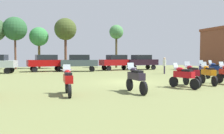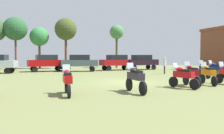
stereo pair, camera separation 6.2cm
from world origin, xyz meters
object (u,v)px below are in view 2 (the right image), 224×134
at_px(motorcycle_13, 208,74).
at_px(person_1, 165,64).
at_px(motorcycle_7, 135,78).
at_px(tree_2, 117,33).
at_px(tree_3, 39,37).
at_px(motorcycle_6, 183,76).
at_px(car_1, 142,61).
at_px(tree_1, 66,30).
at_px(car_4, 117,61).
at_px(car_6, 47,62).
at_px(motorcycle_1, 204,69).
at_px(motorcycle_4, 191,74).
at_px(motorcycle_3, 216,69).
at_px(motorcycle_11, 67,80).
at_px(car_5, 80,62).
at_px(tree_4, 15,29).

height_order(motorcycle_13, person_1, person_1).
distance_m(motorcycle_7, tree_2, 25.82).
bearing_deg(motorcycle_7, tree_3, 97.86).
bearing_deg(motorcycle_6, tree_3, 89.51).
bearing_deg(car_1, person_1, 167.82).
xyz_separation_m(motorcycle_6, tree_1, (-3.94, 23.73, 5.03)).
xyz_separation_m(tree_1, tree_3, (-3.74, 0.76, -1.12)).
height_order(motorcycle_13, car_4, car_4).
xyz_separation_m(car_1, car_6, (-12.42, 0.01, 0.00)).
relative_size(motorcycle_1, car_1, 0.48).
distance_m(motorcycle_6, person_1, 10.86).
bearing_deg(car_6, person_1, -132.80).
relative_size(motorcycle_4, tree_2, 0.32).
distance_m(motorcycle_3, motorcycle_11, 14.64).
bearing_deg(motorcycle_11, motorcycle_6, 5.75).
height_order(motorcycle_4, car_5, car_5).
relative_size(motorcycle_7, motorcycle_13, 1.05).
relative_size(motorcycle_3, tree_3, 0.35).
height_order(motorcycle_13, tree_3, tree_3).
bearing_deg(motorcycle_3, tree_3, 116.98).
distance_m(tree_2, tree_4, 14.83).
bearing_deg(car_1, tree_1, 51.60).
distance_m(person_1, tree_4, 21.44).
height_order(motorcycle_6, car_4, car_4).
xyz_separation_m(motorcycle_13, car_6, (-9.47, 16.61, 0.45)).
relative_size(motorcycle_3, car_1, 0.48).
relative_size(car_4, tree_2, 0.67).
relative_size(motorcycle_7, tree_4, 0.31).
height_order(motorcycle_1, motorcycle_7, motorcycle_7).
relative_size(car_1, car_4, 0.99).
relative_size(motorcycle_6, car_5, 0.44).
height_order(motorcycle_1, motorcycle_6, motorcycle_1).
bearing_deg(tree_1, motorcycle_4, -78.04).
relative_size(motorcycle_4, tree_4, 0.30).
bearing_deg(motorcycle_3, car_5, 121.40).
relative_size(motorcycle_13, person_1, 1.28).
height_order(motorcycle_6, person_1, person_1).
relative_size(motorcycle_3, car_4, 0.47).
bearing_deg(tree_3, motorcycle_4, -70.12).
bearing_deg(car_1, motorcycle_13, 164.77).
height_order(motorcycle_11, car_5, car_5).
height_order(motorcycle_7, motorcycle_11, motorcycle_7).
height_order(motorcycle_3, motorcycle_7, motorcycle_7).
bearing_deg(car_5, tree_2, -33.82).
xyz_separation_m(motorcycle_4, car_6, (-7.91, 17.00, 0.43)).
distance_m(motorcycle_6, car_5, 16.82).
distance_m(car_5, tree_3, 9.81).
distance_m(motorcycle_6, tree_2, 24.42).
bearing_deg(motorcycle_3, car_1, 86.38).
bearing_deg(person_1, motorcycle_7, 178.69).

